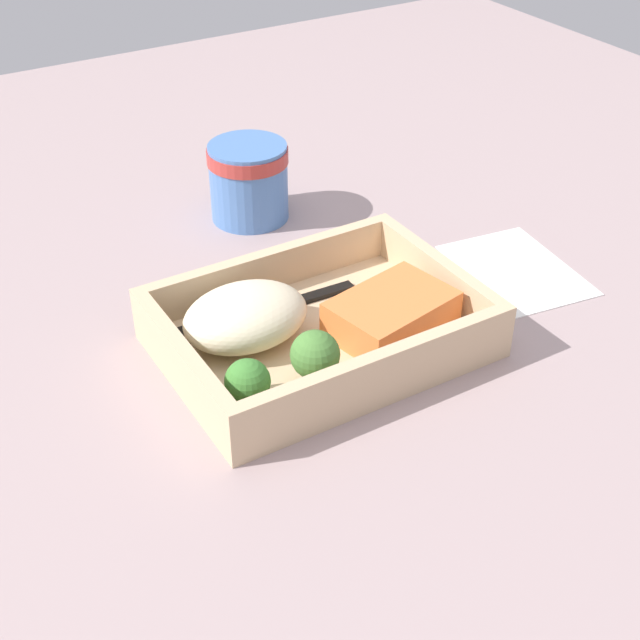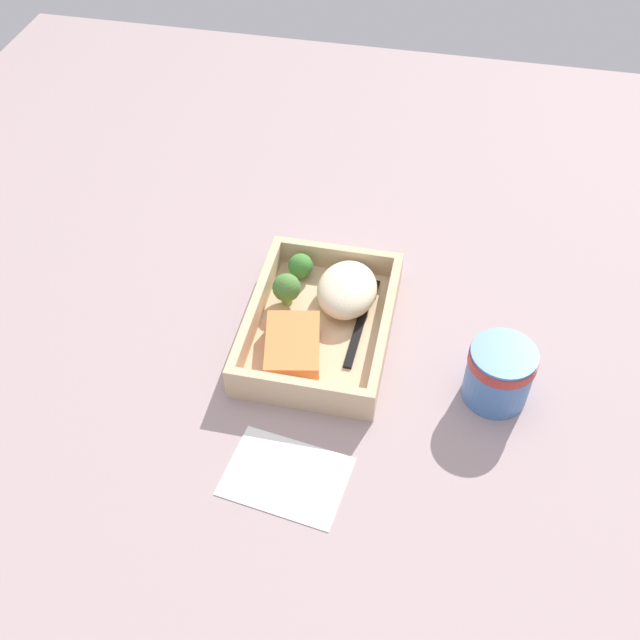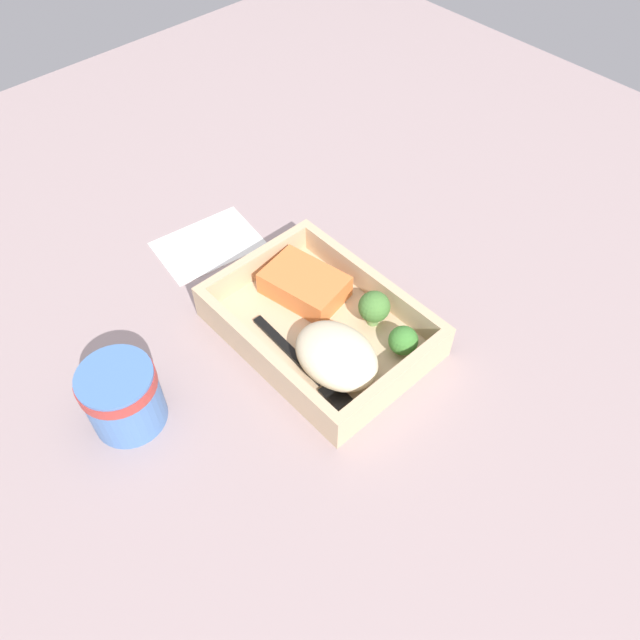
# 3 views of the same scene
# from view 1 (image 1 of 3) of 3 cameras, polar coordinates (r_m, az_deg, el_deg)

# --- Properties ---
(ground_plane) EXTENTS (1.60, 1.60, 0.02)m
(ground_plane) POSITION_cam_1_polar(r_m,az_deg,el_deg) (0.76, 0.00, -2.30)
(ground_plane) COLOR #A18A8B
(takeout_tray) EXTENTS (0.26, 0.19, 0.01)m
(takeout_tray) POSITION_cam_1_polar(r_m,az_deg,el_deg) (0.75, 0.00, -1.32)
(takeout_tray) COLOR #CDAE87
(takeout_tray) RESTS_ON ground_plane
(tray_rim) EXTENTS (0.26, 0.19, 0.04)m
(tray_rim) POSITION_cam_1_polar(r_m,az_deg,el_deg) (0.73, 0.00, 0.21)
(tray_rim) COLOR #CDAE87
(tray_rim) RESTS_ON takeout_tray
(salmon_fillet) EXTENTS (0.11, 0.09, 0.03)m
(salmon_fillet) POSITION_cam_1_polar(r_m,az_deg,el_deg) (0.74, 4.59, 0.39)
(salmon_fillet) COLOR orange
(salmon_fillet) RESTS_ON takeout_tray
(mashed_potatoes) EXTENTS (0.11, 0.08, 0.05)m
(mashed_potatoes) POSITION_cam_1_polar(r_m,az_deg,el_deg) (0.73, -4.79, 0.22)
(mashed_potatoes) COLOR beige
(mashed_potatoes) RESTS_ON takeout_tray
(broccoli_floret_1) EXTENTS (0.04, 0.04, 0.05)m
(broccoli_floret_1) POSITION_cam_1_polar(r_m,az_deg,el_deg) (0.67, -0.32, -2.32)
(broccoli_floret_1) COLOR #749E55
(broccoli_floret_1) RESTS_ON takeout_tray
(broccoli_floret_2) EXTENTS (0.03, 0.03, 0.04)m
(broccoli_floret_2) POSITION_cam_1_polar(r_m,az_deg,el_deg) (0.66, -4.66, -3.99)
(broccoli_floret_2) COLOR #7E9851
(broccoli_floret_2) RESTS_ON takeout_tray
(fork) EXTENTS (0.16, 0.02, 0.00)m
(fork) POSITION_cam_1_polar(r_m,az_deg,el_deg) (0.77, -4.11, 0.40)
(fork) COLOR black
(fork) RESTS_ON takeout_tray
(paper_cup) EXTENTS (0.08, 0.08, 0.08)m
(paper_cup) POSITION_cam_1_polar(r_m,az_deg,el_deg) (0.92, -4.59, 9.07)
(paper_cup) COLOR #4B76B8
(paper_cup) RESTS_ON ground_plane
(receipt_slip) EXTENTS (0.12, 0.15, 0.00)m
(receipt_slip) POSITION_cam_1_polar(r_m,az_deg,el_deg) (0.87, 12.45, 3.18)
(receipt_slip) COLOR white
(receipt_slip) RESTS_ON ground_plane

